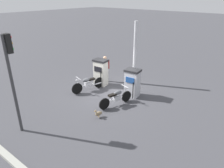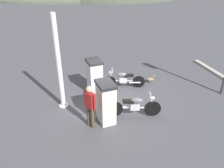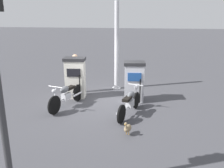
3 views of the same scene
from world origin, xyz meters
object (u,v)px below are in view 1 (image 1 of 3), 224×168
at_px(fuel_pump_far, 132,83).
at_px(attendant_person, 105,67).
at_px(fuel_pump_near, 101,72).
at_px(motorcycle_near_pump, 88,83).
at_px(canopy_support_pole, 135,55).
at_px(motorcycle_far_pump, 116,97).
at_px(wandering_duck, 98,113).
at_px(roadside_traffic_light, 11,69).

bearing_deg(fuel_pump_far, attendant_person, -103.52).
distance_m(fuel_pump_near, fuel_pump_far, 2.42).
relative_size(motorcycle_near_pump, canopy_support_pole, 0.54).
xyz_separation_m(motorcycle_near_pump, motorcycle_far_pump, (0.26, 2.38, -0.02)).
distance_m(motorcycle_near_pump, motorcycle_far_pump, 2.39).
height_order(fuel_pump_far, motorcycle_near_pump, fuel_pump_far).
bearing_deg(attendant_person, fuel_pump_far, 76.48).
bearing_deg(fuel_pump_near, motorcycle_near_pump, 1.81).
bearing_deg(wandering_duck, attendant_person, -142.14).
distance_m(attendant_person, canopy_support_pole, 2.10).
distance_m(wandering_duck, canopy_support_pole, 4.86).
bearing_deg(canopy_support_pole, fuel_pump_near, -43.13).
distance_m(fuel_pump_near, wandering_duck, 3.88).
distance_m(fuel_pump_far, roadside_traffic_light, 6.22).
relative_size(motorcycle_far_pump, roadside_traffic_light, 0.49).
xyz_separation_m(fuel_pump_far, attendant_person, (-0.63, -2.62, 0.18)).
xyz_separation_m(fuel_pump_far, canopy_support_pole, (-1.55, -0.96, 1.08)).
relative_size(motorcycle_far_pump, canopy_support_pole, 0.51).
bearing_deg(motorcycle_near_pump, roadside_traffic_light, 8.60).
xyz_separation_m(fuel_pump_far, wandering_duck, (2.88, 0.11, -0.60)).
bearing_deg(wandering_duck, roadside_traffic_light, -33.09).
relative_size(fuel_pump_near, attendant_person, 0.98).
distance_m(attendant_person, wandering_duck, 4.51).
bearing_deg(fuel_pump_near, roadside_traffic_light, 7.22).
height_order(attendant_person, wandering_duck, attendant_person).
relative_size(motorcycle_near_pump, roadside_traffic_light, 0.52).
relative_size(wandering_duck, roadside_traffic_light, 0.11).
bearing_deg(roadside_traffic_light, wandering_duck, 146.91).
bearing_deg(fuel_pump_near, motorcycle_far_pump, 59.63).
height_order(fuel_pump_far, motorcycle_far_pump, fuel_pump_far).
bearing_deg(fuel_pump_near, fuel_pump_far, 90.00).
distance_m(attendant_person, roadside_traffic_light, 6.59).
relative_size(fuel_pump_near, wandering_duck, 3.77).
relative_size(fuel_pump_near, motorcycle_far_pump, 0.84).
relative_size(attendant_person, roadside_traffic_light, 0.42).
distance_m(fuel_pump_near, canopy_support_pole, 2.37).
relative_size(fuel_pump_far, wandering_duck, 3.58).
bearing_deg(attendant_person, fuel_pump_near, 17.70).
distance_m(fuel_pump_far, motorcycle_far_pump, 1.46).
bearing_deg(motorcycle_near_pump, wandering_duck, 55.35).
height_order(fuel_pump_near, motorcycle_near_pump, fuel_pump_near).
xyz_separation_m(fuel_pump_near, fuel_pump_far, (0.00, 2.42, -0.04)).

